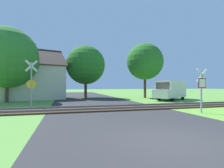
# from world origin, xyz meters

# --- Properties ---
(ground_plane) EXTENTS (160.00, 160.00, 0.00)m
(ground_plane) POSITION_xyz_m (0.00, 0.00, 0.00)
(ground_plane) COLOR #5B933D
(road_asphalt) EXTENTS (8.26, 80.00, 0.01)m
(road_asphalt) POSITION_xyz_m (0.00, 2.00, 0.00)
(road_asphalt) COLOR #2D2D30
(road_asphalt) RESTS_ON ground
(rail_track) EXTENTS (60.00, 2.60, 0.22)m
(rail_track) POSITION_xyz_m (0.00, 7.57, 0.06)
(rail_track) COLOR #422D1E
(rail_track) RESTS_ON ground
(stop_sign_near) EXTENTS (0.88, 0.16, 2.71)m
(stop_sign_near) POSITION_xyz_m (5.00, 4.31, 1.59)
(stop_sign_near) COLOR #9E9EA5
(stop_sign_near) RESTS_ON ground
(crossing_sign_far) EXTENTS (0.85, 0.29, 3.58)m
(crossing_sign_far) POSITION_xyz_m (-5.42, 9.53, 1.99)
(crossing_sign_far) COLOR #9E9EA5
(crossing_sign_far) RESTS_ON ground
(house) EXTENTS (9.08, 8.25, 6.46)m
(house) POSITION_xyz_m (-7.14, 19.50, 2.26)
(house) COLOR beige
(house) RESTS_ON ground
(tree_right) EXTENTS (5.06, 5.06, 7.57)m
(tree_right) POSITION_xyz_m (7.75, 17.63, 5.03)
(tree_right) COLOR #513823
(tree_right) RESTS_ON ground
(tree_center) EXTENTS (5.40, 5.40, 7.27)m
(tree_center) POSITION_xyz_m (-0.18, 19.94, 4.56)
(tree_center) COLOR #513823
(tree_center) RESTS_ON ground
(tree_left) EXTENTS (6.24, 6.24, 7.68)m
(tree_left) POSITION_xyz_m (-8.74, 15.56, 4.56)
(tree_left) COLOR #513823
(tree_left) RESTS_ON ground
(mail_truck) EXTENTS (5.15, 4.13, 2.24)m
(mail_truck) POSITION_xyz_m (8.80, 13.18, 1.24)
(mail_truck) COLOR silver
(mail_truck) RESTS_ON ground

